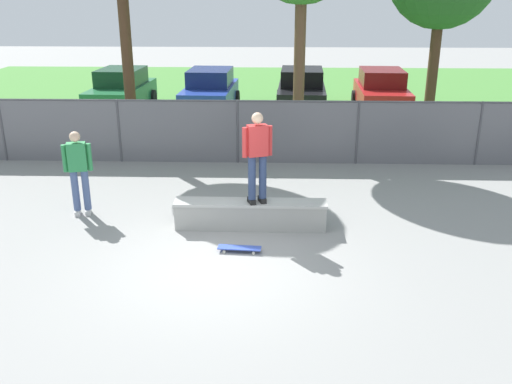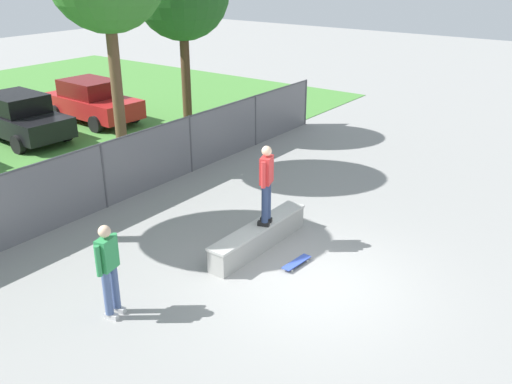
{
  "view_description": "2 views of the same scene",
  "coord_description": "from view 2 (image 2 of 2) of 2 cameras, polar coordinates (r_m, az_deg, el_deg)",
  "views": [
    {
      "loc": [
        0.99,
        -8.6,
        4.54
      ],
      "look_at": [
        0.66,
        1.56,
        0.83
      ],
      "focal_mm": 38.75,
      "sensor_mm": 36.0,
      "label": 1
    },
    {
      "loc": [
        -8.47,
        -4.83,
        6.04
      ],
      "look_at": [
        0.82,
        1.99,
        1.2
      ],
      "focal_mm": 39.17,
      "sensor_mm": 36.0,
      "label": 2
    }
  ],
  "objects": [
    {
      "name": "car_black",
      "position": [
        21.64,
        -23.03,
        7.04
      ],
      "size": [
        2.16,
        4.28,
        1.66
      ],
      "color": "black",
      "rests_on": "ground"
    },
    {
      "name": "concrete_ledge",
      "position": [
        12.52,
        0.31,
        -4.56
      ],
      "size": [
        3.06,
        0.5,
        0.58
      ],
      "color": "#999993",
      "rests_on": "ground"
    },
    {
      "name": "chainlink_fence",
      "position": [
        14.83,
        -15.3,
        1.89
      ],
      "size": [
        19.81,
        0.07,
        1.76
      ],
      "color": "#4C4C51",
      "rests_on": "ground"
    },
    {
      "name": "skateboarder",
      "position": [
        12.04,
        1.07,
        1.05
      ],
      "size": [
        0.57,
        0.37,
        1.82
      ],
      "color": "black",
      "rests_on": "concrete_ledge"
    },
    {
      "name": "ground_plane",
      "position": [
        11.47,
        5.65,
        -9.14
      ],
      "size": [
        80.0,
        80.0,
        0.0
      ],
      "primitive_type": "plane",
      "color": "gray"
    },
    {
      "name": "skateboard",
      "position": [
        11.97,
        4.17,
        -7.19
      ],
      "size": [
        0.81,
        0.26,
        0.09
      ],
      "color": "#334CB2",
      "rests_on": "ground"
    },
    {
      "name": "bystander",
      "position": [
        10.27,
        -14.82,
        -7.41
      ],
      "size": [
        0.59,
        0.35,
        1.82
      ],
      "color": "beige",
      "rests_on": "ground"
    },
    {
      "name": "car_red",
      "position": [
        23.26,
        -16.38,
        8.92
      ],
      "size": [
        2.16,
        4.28,
        1.66
      ],
      "color": "#B21E1E",
      "rests_on": "ground"
    }
  ]
}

